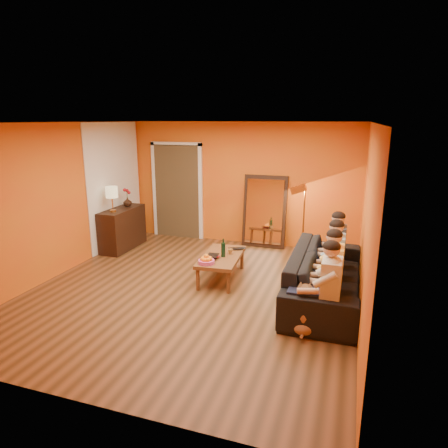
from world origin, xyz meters
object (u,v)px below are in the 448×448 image
(table_lamp, at_px, (112,199))
(dog, at_px, (306,308))
(coffee_table, at_px, (221,267))
(person_far_left, at_px, (330,288))
(person_mid_right, at_px, (336,259))
(mirror_frame, at_px, (265,211))
(sideboard, at_px, (123,228))
(wine_bottle, at_px, (223,248))
(laptop, at_px, (237,249))
(vase, at_px, (128,202))
(person_mid_left, at_px, (333,272))
(person_far_right, at_px, (337,248))
(floor_lamp, at_px, (303,224))
(sofa, at_px, (325,275))
(tumbler, at_px, (230,251))

(table_lamp, distance_m, dog, 4.60)
(table_lamp, bearing_deg, coffee_table, -14.44)
(person_far_left, bearing_deg, person_mid_right, 90.00)
(mirror_frame, bearing_deg, person_mid_right, -53.97)
(sideboard, xyz_separation_m, wine_bottle, (2.56, -1.00, 0.15))
(laptop, relative_size, vase, 1.60)
(sideboard, distance_m, dog, 4.67)
(person_mid_right, relative_size, wine_bottle, 3.94)
(table_lamp, height_order, vase, table_lamp)
(laptop, xyz_separation_m, vase, (-2.69, 0.85, 0.51))
(coffee_table, bearing_deg, person_mid_left, -25.28)
(table_lamp, distance_m, vase, 0.57)
(person_far_right, bearing_deg, floor_lamp, 124.48)
(sofa, relative_size, person_mid_left, 2.10)
(mirror_frame, xyz_separation_m, person_mid_left, (1.58, -2.72, -0.15))
(coffee_table, distance_m, laptop, 0.45)
(sideboard, xyz_separation_m, floor_lamp, (3.69, 0.45, 0.29))
(person_mid_right, distance_m, tumbler, 1.77)
(wine_bottle, bearing_deg, tumbler, 67.62)
(sideboard, xyz_separation_m, sofa, (4.24, -1.19, -0.05))
(tumbler, bearing_deg, person_far_right, 9.25)
(person_far_left, xyz_separation_m, person_mid_left, (0.00, 0.55, 0.00))
(table_lamp, xyz_separation_m, person_mid_right, (4.37, -0.79, -0.49))
(floor_lamp, relative_size, person_mid_right, 1.18)
(person_mid_right, bearing_deg, vase, 162.92)
(table_lamp, xyz_separation_m, laptop, (2.69, -0.30, -0.67))
(mirror_frame, distance_m, sofa, 2.72)
(wine_bottle, bearing_deg, laptop, 72.00)
(table_lamp, height_order, sofa, table_lamp)
(table_lamp, bearing_deg, floor_lamp, 11.57)
(person_mid_right, distance_m, person_far_right, 0.55)
(floor_lamp, height_order, wine_bottle, floor_lamp)
(floor_lamp, distance_m, laptop, 1.48)
(person_mid_left, distance_m, wine_bottle, 1.92)
(sofa, xyz_separation_m, dog, (-0.15, -1.07, -0.06))
(wine_bottle, height_order, laptop, wine_bottle)
(floor_lamp, xyz_separation_m, person_far_left, (0.68, -2.65, -0.11))
(person_far_left, height_order, vase, person_far_left)
(dog, bearing_deg, wine_bottle, 150.36)
(vase, bearing_deg, table_lamp, -90.00)
(person_far_left, bearing_deg, laptop, 136.47)
(table_lamp, relative_size, laptop, 1.67)
(coffee_table, bearing_deg, wine_bottle, -49.76)
(floor_lamp, height_order, person_far_right, floor_lamp)
(tumbler, bearing_deg, laptop, 75.38)
(mirror_frame, relative_size, coffee_table, 1.25)
(coffee_table, xyz_separation_m, vase, (-2.51, 1.20, 0.73))
(tumbler, bearing_deg, person_mid_right, -8.70)
(sideboard, bearing_deg, person_mid_right, -14.04)
(mirror_frame, relative_size, floor_lamp, 1.06)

